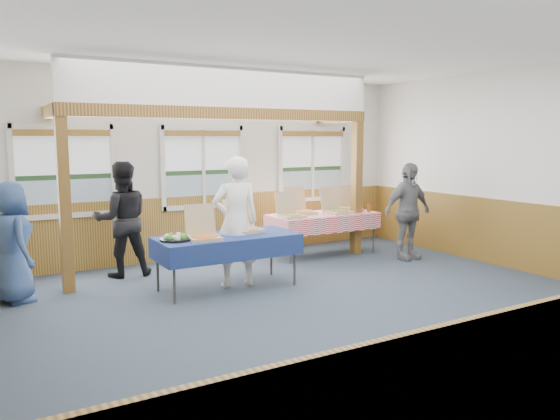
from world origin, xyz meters
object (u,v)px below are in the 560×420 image
object	(u,v)px
table_left	(227,239)
person_grey	(408,211)
woman_white	(236,222)
table_right	(323,216)
man_blue	(12,242)
woman_black	(122,219)

from	to	relation	value
table_left	person_grey	distance (m)	3.51
table_left	woman_white	size ratio (longest dim) A/B	1.08
table_right	man_blue	size ratio (longest dim) A/B	1.37
table_right	man_blue	distance (m)	5.10
woman_white	woman_black	distance (m)	1.87
woman_black	man_blue	bearing A→B (deg)	28.29
man_blue	person_grey	bearing A→B (deg)	-110.68
woman_black	person_grey	bearing A→B (deg)	169.67
table_right	woman_white	distance (m)	2.53
man_blue	table_right	bearing A→B (deg)	-100.45
woman_white	person_grey	bearing A→B (deg)	-169.15
woman_white	man_blue	xyz separation A→B (m)	(-2.82, 0.74, -0.14)
woman_white	man_blue	bearing A→B (deg)	-4.83
woman_black	table_left	bearing A→B (deg)	132.69
woman_white	person_grey	distance (m)	3.34
woman_black	man_blue	world-z (taller)	woman_black
table_left	man_blue	world-z (taller)	man_blue
table_right	woman_black	bearing A→B (deg)	151.10
person_grey	woman_white	bearing A→B (deg)	-179.46
woman_white	person_grey	world-z (taller)	woman_white
table_right	person_grey	bearing A→B (deg)	-68.02
table_left	woman_black	size ratio (longest dim) A/B	1.14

